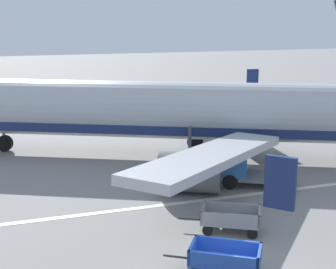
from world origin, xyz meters
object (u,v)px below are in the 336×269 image
(baggage_cart_third_in_row, at_px, (231,218))
(service_truck_beside_carts, at_px, (240,165))
(baggage_cart_second_in_row, at_px, (225,259))
(airplane, at_px, (170,112))

(baggage_cart_third_in_row, height_order, service_truck_beside_carts, service_truck_beside_carts)
(baggage_cart_second_in_row, distance_m, service_truck_beside_carts, 10.18)
(baggage_cart_second_in_row, height_order, service_truck_beside_carts, service_truck_beside_carts)
(airplane, height_order, baggage_cart_second_in_row, airplane)
(airplane, distance_m, baggage_cart_second_in_row, 15.86)
(airplane, bearing_deg, service_truck_beside_carts, -74.15)
(baggage_cart_second_in_row, relative_size, baggage_cart_third_in_row, 0.98)
(baggage_cart_second_in_row, bearing_deg, baggage_cart_third_in_row, 61.42)
(baggage_cart_second_in_row, xyz_separation_m, service_truck_beside_carts, (5.01, 8.86, 0.50))
(baggage_cart_second_in_row, xyz_separation_m, baggage_cart_third_in_row, (1.79, 3.29, 0.00))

